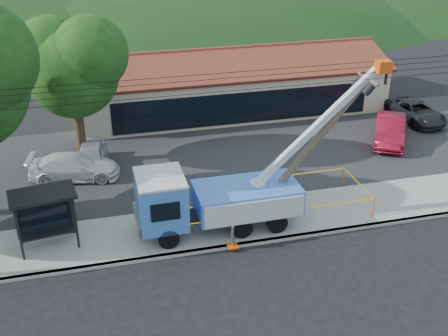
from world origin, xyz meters
TOP-DOWN VIEW (x-y plane):
  - ground at (0.00, 0.00)m, footprint 120.00×120.00m
  - curb at (0.00, 2.10)m, footprint 60.00×0.25m
  - sidewalk at (0.00, 4.00)m, footprint 60.00×4.00m
  - parking_lot at (0.00, 12.00)m, footprint 60.00×12.00m
  - strip_mall at (4.00, 19.98)m, footprint 22.50×8.53m
  - tree_lot at (-7.00, 13.00)m, footprint 6.30×5.60m
  - hill_west at (-15.00, 55.00)m, footprint 78.40×56.00m
  - hill_center at (10.00, 55.00)m, footprint 89.60×64.00m
  - hill_east at (30.00, 55.00)m, footprint 72.80×52.00m
  - utility_truck at (-1.08, 3.76)m, footprint 12.00×4.19m
  - leaning_pole at (4.06, 3.82)m, footprint 6.49×1.90m
  - bus_shelter at (-8.83, 4.32)m, footprint 3.08×2.15m
  - caution_tape at (1.86, 4.57)m, footprint 10.11×3.52m
  - car_silver at (-6.57, 11.85)m, footprint 2.36×4.51m
  - car_red at (12.34, 11.01)m, footprint 4.09×5.33m
  - car_white at (-7.51, 10.84)m, footprint 5.32×2.90m
  - car_dark at (16.00, 13.84)m, footprint 2.68×5.20m

SIDE VIEW (x-z plane):
  - ground at x=0.00m, z-range 0.00..0.00m
  - hill_west at x=-15.00m, z-range -14.00..14.00m
  - hill_center at x=10.00m, z-range -16.00..16.00m
  - hill_east at x=30.00m, z-range -13.00..13.00m
  - car_silver at x=-6.57m, z-range -0.73..0.73m
  - car_red at x=12.34m, z-range -0.84..0.84m
  - car_white at x=-7.51m, z-range -0.73..0.73m
  - car_dark at x=16.00m, z-range -0.70..0.70m
  - parking_lot at x=0.00m, z-range 0.00..0.10m
  - curb at x=0.00m, z-range 0.00..0.15m
  - sidewalk at x=0.00m, z-range 0.00..0.15m
  - caution_tape at x=1.86m, z-range 0.39..1.41m
  - utility_truck at x=-1.08m, z-range -2.09..5.69m
  - strip_mall at x=4.00m, z-range -0.46..4.22m
  - bus_shelter at x=-8.83m, z-range 0.81..3.57m
  - leaning_pole at x=4.06m, z-range 0.44..8.18m
  - tree_lot at x=-7.00m, z-range 1.74..10.68m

